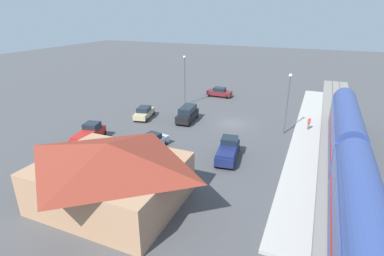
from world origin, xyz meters
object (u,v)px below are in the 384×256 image
station_building (111,172)px  sedan_maroon (219,92)px  sedan_silver (151,142)px  light_pole_lot_center (185,75)px  suv_black (187,114)px  passenger_train (351,160)px  pickup_red (89,134)px  pickup_navy (228,150)px  sedan_tan (144,113)px  light_pole_near_platform (288,97)px  pedestrian_on_platform (309,122)px

station_building → sedan_maroon: size_ratio=2.63×
sedan_silver → light_pole_lot_center: 18.51m
sedan_silver → suv_black: bearing=-90.7°
sedan_maroon → passenger_train: bearing=128.9°
suv_black → pickup_red: bearing=55.0°
pickup_navy → sedan_tan: bearing=-26.9°
suv_black → sedan_tan: bearing=11.4°
sedan_silver → light_pole_near_platform: (-13.60, -10.82, 4.06)m
sedan_maroon → pedestrian_on_platform: bearing=144.0°
suv_black → passenger_train: bearing=152.7°
station_building → pickup_red: bearing=-41.0°
pedestrian_on_platform → sedan_silver: size_ratio=0.36×
suv_black → light_pole_near_platform: (-13.48, -0.72, 3.79)m
passenger_train → sedan_maroon: (20.26, -25.07, -1.98)m
pickup_red → pickup_navy: bearing=-172.0°
light_pole_near_platform → light_pole_lot_center: (17.32, -6.80, 0.20)m
sedan_maroon → light_pole_lot_center: (3.85, 7.07, 4.26)m
sedan_maroon → sedan_tan: same height
pickup_navy → light_pole_lot_center: (12.67, -16.60, 4.11)m
station_building → pickup_navy: bearing=-120.1°
sedan_tan → light_pole_lot_center: 10.16m
pedestrian_on_platform → light_pole_lot_center: light_pole_lot_center is taller
light_pole_near_platform → suv_black: bearing=3.0°
pedestrian_on_platform → pickup_navy: size_ratio=0.30×
sedan_tan → suv_black: 6.62m
pickup_red → passenger_train: bearing=-178.1°
pedestrian_on_platform → sedan_tan: bearing=10.0°
sedan_silver → pickup_red: bearing=9.6°
light_pole_near_platform → light_pole_lot_center: size_ratio=0.95×
passenger_train → suv_black: (20.28, -10.48, -1.71)m
pedestrian_on_platform → light_pole_near_platform: (2.85, 2.01, 3.66)m
station_building → pickup_navy: size_ratio=2.11×
sedan_maroon → sedan_silver: 24.69m
sedan_maroon → sedan_tan: 17.18m
pedestrian_on_platform → pickup_red: pickup_red is taller
passenger_train → station_building: station_building is taller
sedan_maroon → light_pole_near_platform: (-13.46, 13.88, 4.06)m
sedan_silver → passenger_train: bearing=178.9°
sedan_maroon → light_pole_lot_center: size_ratio=0.55×
station_building → pedestrian_on_platform: (-14.05, -23.09, -1.49)m
light_pole_lot_center → sedan_maroon: bearing=-118.6°
pedestrian_on_platform → sedan_maroon: (16.31, -11.87, -0.40)m
light_pole_lot_center → suv_black: bearing=117.0°
sedan_tan → light_pole_near_platform: light_pole_near_platform is taller
pickup_red → suv_black: bearing=-125.0°
sedan_silver → pickup_navy: bearing=-173.5°
station_building → sedan_silver: station_building is taller
pedestrian_on_platform → sedan_maroon: bearing=-36.0°
pickup_navy → pickup_red: bearing=8.0°
light_pole_near_platform → sedan_silver: bearing=38.5°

